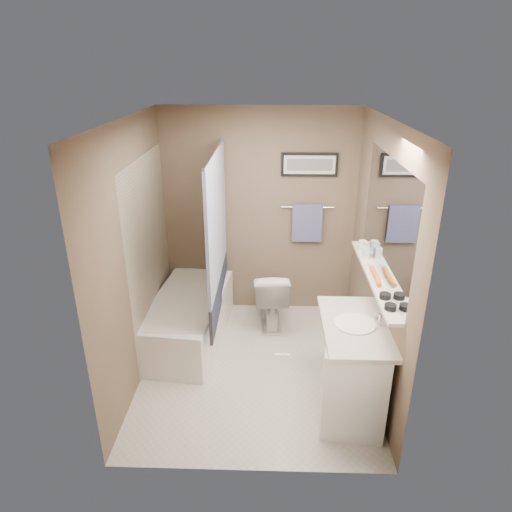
{
  "coord_description": "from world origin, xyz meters",
  "views": [
    {
      "loc": [
        0.13,
        -3.75,
        2.83
      ],
      "look_at": [
        0.0,
        0.15,
        1.15
      ],
      "focal_mm": 32.0,
      "sensor_mm": 36.0,
      "label": 1
    }
  ],
  "objects_px": {
    "hair_brush_front": "(377,279)",
    "hair_brush_back": "(374,273)",
    "toilet": "(270,297)",
    "candle_bowl_far": "(385,296)",
    "candle_bowl_near": "(390,307)",
    "soap_bottle": "(366,250)",
    "vanity": "(352,369)",
    "glass_jar": "(363,246)",
    "bathtub": "(188,319)"
  },
  "relations": [
    {
      "from": "toilet",
      "to": "candle_bowl_near",
      "type": "relative_size",
      "value": 7.67
    },
    {
      "from": "hair_brush_front",
      "to": "glass_jar",
      "type": "height_order",
      "value": "glass_jar"
    },
    {
      "from": "toilet",
      "to": "vanity",
      "type": "distance_m",
      "value": 1.54
    },
    {
      "from": "glass_jar",
      "to": "bathtub",
      "type": "bearing_deg",
      "value": 177.34
    },
    {
      "from": "vanity",
      "to": "candle_bowl_near",
      "type": "relative_size",
      "value": 10.0
    },
    {
      "from": "toilet",
      "to": "hair_brush_front",
      "type": "xyz_separation_m",
      "value": [
        0.9,
        -1.13,
        0.79
      ]
    },
    {
      "from": "bathtub",
      "to": "hair_brush_back",
      "type": "bearing_deg",
      "value": -13.5
    },
    {
      "from": "vanity",
      "to": "glass_jar",
      "type": "distance_m",
      "value": 1.22
    },
    {
      "from": "candle_bowl_near",
      "to": "candle_bowl_far",
      "type": "height_order",
      "value": "same"
    },
    {
      "from": "glass_jar",
      "to": "candle_bowl_near",
      "type": "bearing_deg",
      "value": -90.0
    },
    {
      "from": "bathtub",
      "to": "hair_brush_front",
      "type": "bearing_deg",
      "value": -17.09
    },
    {
      "from": "bathtub",
      "to": "candle_bowl_near",
      "type": "xyz_separation_m",
      "value": [
        1.79,
        -1.23,
        0.89
      ]
    },
    {
      "from": "hair_brush_front",
      "to": "soap_bottle",
      "type": "bearing_deg",
      "value": 90.0
    },
    {
      "from": "candle_bowl_near",
      "to": "hair_brush_back",
      "type": "bearing_deg",
      "value": 90.0
    },
    {
      "from": "candle_bowl_near",
      "to": "hair_brush_back",
      "type": "distance_m",
      "value": 0.59
    },
    {
      "from": "toilet",
      "to": "candle_bowl_near",
      "type": "height_order",
      "value": "candle_bowl_near"
    },
    {
      "from": "glass_jar",
      "to": "soap_bottle",
      "type": "bearing_deg",
      "value": -90.0
    },
    {
      "from": "toilet",
      "to": "vanity",
      "type": "height_order",
      "value": "vanity"
    },
    {
      "from": "toilet",
      "to": "glass_jar",
      "type": "height_order",
      "value": "glass_jar"
    },
    {
      "from": "vanity",
      "to": "soap_bottle",
      "type": "height_order",
      "value": "soap_bottle"
    },
    {
      "from": "candle_bowl_far",
      "to": "bathtub",
      "type": "bearing_deg",
      "value": 149.3
    },
    {
      "from": "hair_brush_front",
      "to": "candle_bowl_far",
      "type": "bearing_deg",
      "value": -90.0
    },
    {
      "from": "vanity",
      "to": "candle_bowl_near",
      "type": "distance_m",
      "value": 0.79
    },
    {
      "from": "bathtub",
      "to": "soap_bottle",
      "type": "distance_m",
      "value": 2.03
    },
    {
      "from": "vanity",
      "to": "candle_bowl_far",
      "type": "height_order",
      "value": "candle_bowl_far"
    },
    {
      "from": "bathtub",
      "to": "glass_jar",
      "type": "relative_size",
      "value": 15.0
    },
    {
      "from": "vanity",
      "to": "hair_brush_front",
      "type": "height_order",
      "value": "hair_brush_front"
    },
    {
      "from": "toilet",
      "to": "candle_bowl_far",
      "type": "relative_size",
      "value": 7.67
    },
    {
      "from": "candle_bowl_far",
      "to": "hair_brush_back",
      "type": "distance_m",
      "value": 0.41
    },
    {
      "from": "candle_bowl_far",
      "to": "glass_jar",
      "type": "height_order",
      "value": "glass_jar"
    },
    {
      "from": "hair_brush_back",
      "to": "hair_brush_front",
      "type": "bearing_deg",
      "value": -90.0
    },
    {
      "from": "hair_brush_front",
      "to": "bathtub",
      "type": "bearing_deg",
      "value": 156.53
    },
    {
      "from": "toilet",
      "to": "glass_jar",
      "type": "relative_size",
      "value": 6.9
    },
    {
      "from": "hair_brush_front",
      "to": "hair_brush_back",
      "type": "bearing_deg",
      "value": 90.0
    },
    {
      "from": "candle_bowl_far",
      "to": "toilet",
      "type": "bearing_deg",
      "value": 122.41
    },
    {
      "from": "toilet",
      "to": "hair_brush_back",
      "type": "height_order",
      "value": "hair_brush_back"
    },
    {
      "from": "bathtub",
      "to": "candle_bowl_near",
      "type": "relative_size",
      "value": 16.67
    },
    {
      "from": "toilet",
      "to": "candle_bowl_far",
      "type": "height_order",
      "value": "candle_bowl_far"
    },
    {
      "from": "glass_jar",
      "to": "soap_bottle",
      "type": "xyz_separation_m",
      "value": [
        0.0,
        -0.17,
        0.02
      ]
    },
    {
      "from": "candle_bowl_far",
      "to": "candle_bowl_near",
      "type": "bearing_deg",
      "value": -90.0
    },
    {
      "from": "bathtub",
      "to": "hair_brush_back",
      "type": "relative_size",
      "value": 6.82
    },
    {
      "from": "candle_bowl_far",
      "to": "soap_bottle",
      "type": "distance_m",
      "value": 0.81
    },
    {
      "from": "hair_brush_back",
      "to": "soap_bottle",
      "type": "distance_m",
      "value": 0.4
    },
    {
      "from": "bathtub",
      "to": "toilet",
      "type": "bearing_deg",
      "value": 27.88
    },
    {
      "from": "bathtub",
      "to": "candle_bowl_near",
      "type": "bearing_deg",
      "value": -28.28
    },
    {
      "from": "vanity",
      "to": "candle_bowl_far",
      "type": "xyz_separation_m",
      "value": [
        0.19,
        -0.05,
        0.73
      ]
    },
    {
      "from": "soap_bottle",
      "to": "candle_bowl_near",
      "type": "bearing_deg",
      "value": -90.0
    },
    {
      "from": "glass_jar",
      "to": "candle_bowl_far",
      "type": "bearing_deg",
      "value": -90.0
    },
    {
      "from": "candle_bowl_near",
      "to": "candle_bowl_far",
      "type": "relative_size",
      "value": 1.0
    },
    {
      "from": "toilet",
      "to": "vanity",
      "type": "relative_size",
      "value": 0.77
    }
  ]
}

